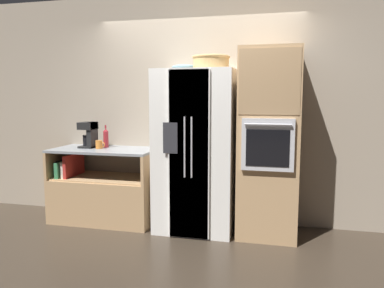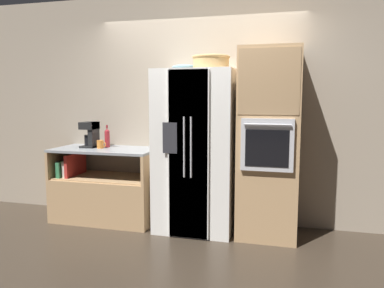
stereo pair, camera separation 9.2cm
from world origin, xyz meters
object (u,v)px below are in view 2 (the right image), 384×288
at_px(bottle_tall, 107,138).
at_px(mug, 101,144).
at_px(coffee_maker, 91,133).
at_px(refrigerator, 196,151).
at_px(fruit_bowl, 184,67).
at_px(wicker_basket, 211,62).
at_px(wall_oven, 269,144).

xyz_separation_m(bottle_tall, mug, (-0.03, -0.12, -0.07)).
bearing_deg(coffee_maker, bottle_tall, 18.63).
xyz_separation_m(refrigerator, mug, (-1.23, 0.02, 0.04)).
bearing_deg(mug, fruit_bowl, 1.22).
xyz_separation_m(refrigerator, coffee_maker, (-1.40, 0.08, 0.16)).
distance_m(wicker_basket, mug, 1.71).
bearing_deg(coffee_maker, mug, -19.94).
relative_size(wicker_basket, bottle_tall, 1.46).
bearing_deg(bottle_tall, wall_oven, -3.48).
relative_size(refrigerator, mug, 15.32).
bearing_deg(wicker_basket, coffee_maker, 175.24).
xyz_separation_m(refrigerator, wall_oven, (0.82, 0.02, 0.11)).
xyz_separation_m(fruit_bowl, mug, (-1.08, -0.02, -0.92)).
relative_size(refrigerator, bottle_tall, 6.54).
height_order(refrigerator, bottle_tall, refrigerator).
height_order(refrigerator, fruit_bowl, fruit_bowl).
bearing_deg(bottle_tall, fruit_bowl, -5.47).
height_order(refrigerator, wall_oven, wall_oven).
relative_size(wall_oven, coffee_maker, 6.41).
distance_m(bottle_tall, mug, 0.15).
bearing_deg(fruit_bowl, wicker_basket, -15.86).
height_order(refrigerator, wicker_basket, wicker_basket).
bearing_deg(wall_oven, mug, -179.99).
height_order(wall_oven, fruit_bowl, wall_oven).
height_order(wicker_basket, coffee_maker, wicker_basket).
distance_m(wall_oven, fruit_bowl, 1.29).
relative_size(wicker_basket, fruit_bowl, 1.49).
xyz_separation_m(wicker_basket, mug, (-1.41, 0.07, -0.97)).
bearing_deg(wall_oven, fruit_bowl, 178.67).
xyz_separation_m(refrigerator, wicker_basket, (0.18, -0.05, 1.00)).
xyz_separation_m(fruit_bowl, bottle_tall, (-1.05, 0.10, -0.85)).
bearing_deg(refrigerator, wicker_basket, -16.14).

